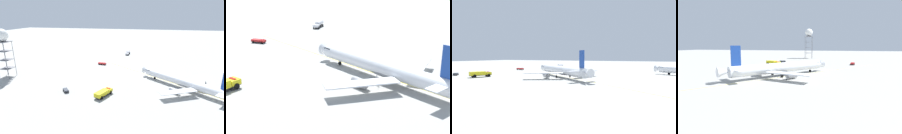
# 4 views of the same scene
# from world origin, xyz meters

# --- Properties ---
(ground_plane) EXTENTS (600.00, 600.00, 0.00)m
(ground_plane) POSITION_xyz_m (0.00, 0.00, 0.00)
(ground_plane) COLOR #9E9E99
(airliner_main) EXTENTS (37.29, 31.19, 11.41)m
(airliner_main) POSITION_xyz_m (-5.34, -0.77, 2.99)
(airliner_main) COLOR white
(airliner_main) RESTS_ON ground_plane
(baggage_truck_truck) EXTENTS (3.72, 3.92, 1.22)m
(baggage_truck_truck) POSITION_xyz_m (-55.61, -14.61, 0.71)
(baggage_truck_truck) COLOR #232326
(baggage_truck_truck) RESTS_ON ground_plane
(fire_tender_truck) EXTENTS (6.31, 9.39, 2.50)m
(fire_tender_truck) POSITION_xyz_m (-38.65, -15.35, 1.53)
(fire_tender_truck) COLOR #232326
(fire_tender_truck) RESTS_ON ground_plane
(ops_pickup_truck) EXTENTS (5.48, 2.94, 1.41)m
(ops_pickup_truck) POSITION_xyz_m (-50.95, 29.38, 0.81)
(ops_pickup_truck) COLOR #232326
(ops_pickup_truck) RESTS_ON ground_plane
(radar_tower) EXTENTS (6.49, 6.49, 25.26)m
(radar_tower) POSITION_xyz_m (-94.82, -2.62, 21.02)
(radar_tower) COLOR slate
(radar_tower) RESTS_ON ground_plane
(taxiway_centreline) EXTENTS (97.40, 76.72, 0.01)m
(taxiway_centreline) POSITION_xyz_m (-6.04, 2.73, 0.00)
(taxiway_centreline) COLOR yellow
(taxiway_centreline) RESTS_ON ground_plane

